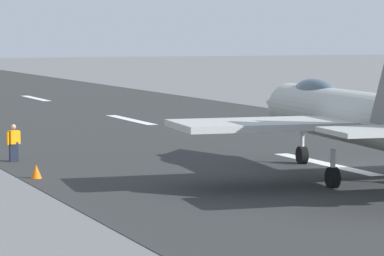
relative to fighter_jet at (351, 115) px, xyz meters
The scene contains 5 objects.
ground_plane 4.38m from the fighter_jet, 23.05° to the right, with size 400.00×400.00×0.00m, color slate.
runway_strip 4.36m from the fighter_jet, 23.16° to the right, with size 240.00×26.00×0.02m.
fighter_jet is the anchor object (origin of this frame).
crew_person 14.82m from the fighter_jet, 45.73° to the left, with size 0.42×0.66×1.64m.
marker_cone_mid 12.19m from the fighter_jet, 66.13° to the left, with size 0.44×0.44×0.55m, color orange.
Camera 1 is at (-36.27, 22.13, 5.49)m, focal length 95.41 mm.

